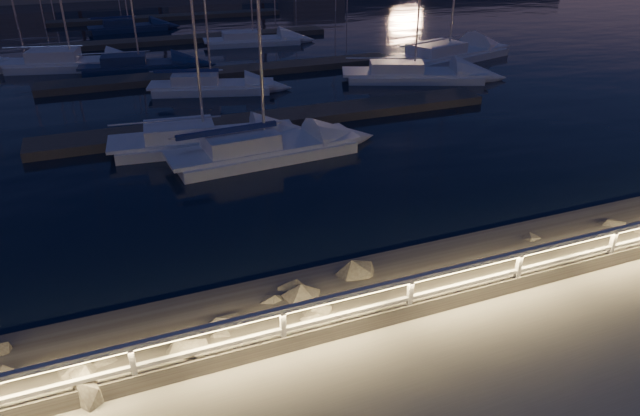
{
  "coord_description": "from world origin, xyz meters",
  "views": [
    {
      "loc": [
        -7.78,
        -9.01,
        8.11
      ],
      "look_at": [
        -2.57,
        4.0,
        0.99
      ],
      "focal_mm": 32.0,
      "sensor_mm": 36.0,
      "label": 1
    }
  ],
  "objects_px": {
    "sailboat_h": "(446,54)",
    "sailboat_n": "(127,26)",
    "guard_rail": "(483,270)",
    "sailboat_b": "(260,148)",
    "sailboat_d": "(410,73)",
    "sailboat_g": "(137,65)",
    "sailboat_c": "(199,138)",
    "sailboat_j": "(69,62)",
    "sailboat_f": "(208,85)",
    "sailboat_l": "(251,40)"
  },
  "relations": [
    {
      "from": "guard_rail",
      "to": "sailboat_b",
      "type": "distance_m",
      "value": 12.18
    },
    {
      "from": "sailboat_d",
      "to": "sailboat_g",
      "type": "distance_m",
      "value": 17.32
    },
    {
      "from": "sailboat_d",
      "to": "sailboat_j",
      "type": "height_order",
      "value": "sailboat_d"
    },
    {
      "from": "sailboat_b",
      "to": "sailboat_g",
      "type": "relative_size",
      "value": 1.06
    },
    {
      "from": "guard_rail",
      "to": "sailboat_n",
      "type": "height_order",
      "value": "sailboat_n"
    },
    {
      "from": "sailboat_h",
      "to": "sailboat_n",
      "type": "bearing_deg",
      "value": 116.87
    },
    {
      "from": "sailboat_d",
      "to": "sailboat_h",
      "type": "height_order",
      "value": "sailboat_h"
    },
    {
      "from": "sailboat_f",
      "to": "sailboat_l",
      "type": "height_order",
      "value": "sailboat_l"
    },
    {
      "from": "guard_rail",
      "to": "sailboat_n",
      "type": "xyz_separation_m",
      "value": [
        -4.27,
        44.71,
        -0.97
      ]
    },
    {
      "from": "sailboat_c",
      "to": "sailboat_f",
      "type": "height_order",
      "value": "sailboat_c"
    },
    {
      "from": "sailboat_b",
      "to": "sailboat_f",
      "type": "xyz_separation_m",
      "value": [
        0.14,
        10.65,
        -0.04
      ]
    },
    {
      "from": "sailboat_l",
      "to": "sailboat_d",
      "type": "bearing_deg",
      "value": -59.62
    },
    {
      "from": "sailboat_b",
      "to": "sailboat_c",
      "type": "bearing_deg",
      "value": 128.49
    },
    {
      "from": "sailboat_n",
      "to": "guard_rail",
      "type": "bearing_deg",
      "value": -86.63
    },
    {
      "from": "sailboat_b",
      "to": "sailboat_c",
      "type": "xyz_separation_m",
      "value": [
        -2.03,
        2.19,
        -0.02
      ]
    },
    {
      "from": "sailboat_j",
      "to": "sailboat_d",
      "type": "bearing_deg",
      "value": -15.48
    },
    {
      "from": "sailboat_b",
      "to": "sailboat_d",
      "type": "relative_size",
      "value": 0.92
    },
    {
      "from": "guard_rail",
      "to": "sailboat_c",
      "type": "height_order",
      "value": "sailboat_c"
    },
    {
      "from": "sailboat_f",
      "to": "sailboat_h",
      "type": "height_order",
      "value": "sailboat_h"
    },
    {
      "from": "sailboat_n",
      "to": "sailboat_d",
      "type": "bearing_deg",
      "value": -61.12
    },
    {
      "from": "sailboat_d",
      "to": "sailboat_g",
      "type": "xyz_separation_m",
      "value": [
        -15.08,
        8.51,
        -0.02
      ]
    },
    {
      "from": "sailboat_g",
      "to": "sailboat_h",
      "type": "xyz_separation_m",
      "value": [
        19.96,
        -4.87,
        0.07
      ]
    },
    {
      "from": "sailboat_b",
      "to": "guard_rail",
      "type": "bearing_deg",
      "value": -85.17
    },
    {
      "from": "sailboat_b",
      "to": "sailboat_f",
      "type": "height_order",
      "value": "sailboat_b"
    },
    {
      "from": "sailboat_g",
      "to": "sailboat_l",
      "type": "xyz_separation_m",
      "value": [
        9.09,
        5.65,
        -0.01
      ]
    },
    {
      "from": "sailboat_d",
      "to": "sailboat_n",
      "type": "relative_size",
      "value": 1.26
    },
    {
      "from": "sailboat_n",
      "to": "sailboat_j",
      "type": "bearing_deg",
      "value": -111.91
    },
    {
      "from": "sailboat_h",
      "to": "sailboat_n",
      "type": "distance_m",
      "value": 27.93
    },
    {
      "from": "sailboat_b",
      "to": "sailboat_n",
      "type": "relative_size",
      "value": 1.16
    },
    {
      "from": "sailboat_b",
      "to": "sailboat_l",
      "type": "relative_size",
      "value": 1.05
    },
    {
      "from": "guard_rail",
      "to": "sailboat_b",
      "type": "xyz_separation_m",
      "value": [
        -1.94,
        11.98,
        -0.93
      ]
    },
    {
      "from": "guard_rail",
      "to": "sailboat_c",
      "type": "xyz_separation_m",
      "value": [
        -3.96,
        14.17,
        -0.95
      ]
    },
    {
      "from": "sailboat_d",
      "to": "sailboat_f",
      "type": "distance_m",
      "value": 12.01
    },
    {
      "from": "sailboat_b",
      "to": "sailboat_f",
      "type": "relative_size",
      "value": 1.14
    },
    {
      "from": "sailboat_n",
      "to": "sailboat_g",
      "type": "bearing_deg",
      "value": -94.83
    },
    {
      "from": "sailboat_b",
      "to": "sailboat_j",
      "type": "distance_m",
      "value": 20.75
    },
    {
      "from": "sailboat_c",
      "to": "sailboat_l",
      "type": "xyz_separation_m",
      "value": [
        8.05,
        20.79,
        -0.03
      ]
    },
    {
      "from": "sailboat_g",
      "to": "sailboat_n",
      "type": "bearing_deg",
      "value": 94.58
    },
    {
      "from": "sailboat_c",
      "to": "sailboat_d",
      "type": "distance_m",
      "value": 15.53
    },
    {
      "from": "sailboat_d",
      "to": "sailboat_g",
      "type": "relative_size",
      "value": 1.15
    },
    {
      "from": "sailboat_d",
      "to": "sailboat_h",
      "type": "relative_size",
      "value": 0.85
    },
    {
      "from": "guard_rail",
      "to": "sailboat_j",
      "type": "bearing_deg",
      "value": 106.02
    },
    {
      "from": "sailboat_c",
      "to": "sailboat_j",
      "type": "height_order",
      "value": "sailboat_j"
    },
    {
      "from": "guard_rail",
      "to": "sailboat_b",
      "type": "relative_size",
      "value": 3.3
    },
    {
      "from": "sailboat_h",
      "to": "sailboat_n",
      "type": "relative_size",
      "value": 1.49
    },
    {
      "from": "sailboat_h",
      "to": "guard_rail",
      "type": "bearing_deg",
      "value": -138.07
    },
    {
      "from": "sailboat_c",
      "to": "sailboat_h",
      "type": "height_order",
      "value": "sailboat_h"
    },
    {
      "from": "sailboat_c",
      "to": "sailboat_d",
      "type": "bearing_deg",
      "value": 31.28
    },
    {
      "from": "guard_rail",
      "to": "sailboat_j",
      "type": "height_order",
      "value": "sailboat_j"
    },
    {
      "from": "guard_rail",
      "to": "sailboat_g",
      "type": "xyz_separation_m",
      "value": [
        -5.01,
        29.31,
        -0.97
      ]
    }
  ]
}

